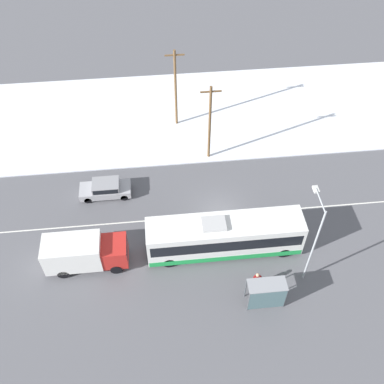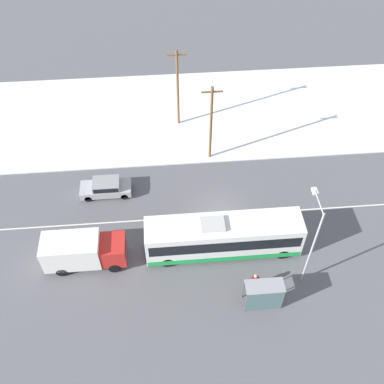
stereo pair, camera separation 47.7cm
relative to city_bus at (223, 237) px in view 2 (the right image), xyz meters
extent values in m
plane|color=#56565B|center=(0.24, 3.47, -1.71)|extent=(120.00, 120.00, 0.00)
cube|color=silver|center=(0.24, 17.19, -1.65)|extent=(80.00, 14.68, 0.12)
cube|color=silver|center=(0.24, 3.47, -1.71)|extent=(60.00, 0.12, 0.00)
cube|color=white|center=(0.00, 0.00, 0.06)|extent=(11.96, 2.55, 2.99)
cube|color=black|center=(0.00, 0.00, 0.42)|extent=(11.48, 2.57, 1.14)
cube|color=green|center=(0.00, 0.00, -1.17)|extent=(11.84, 2.57, 0.54)
cube|color=#B2B2B2|center=(-0.89, 0.00, 1.68)|extent=(1.80, 1.40, 0.24)
cylinder|color=black|center=(4.58, -1.14, -1.21)|extent=(1.00, 0.28, 1.00)
cylinder|color=black|center=(4.58, 1.13, -1.21)|extent=(1.00, 0.28, 1.00)
cylinder|color=black|center=(-4.38, -1.14, -1.21)|extent=(1.00, 0.28, 1.00)
cylinder|color=black|center=(-4.38, 1.13, -1.21)|extent=(1.00, 0.28, 1.00)
cube|color=silver|center=(-11.52, -0.28, -0.05)|extent=(4.28, 2.30, 2.34)
cube|color=red|center=(-8.43, -0.28, -0.30)|extent=(1.90, 2.18, 1.83)
cube|color=black|center=(-7.50, -0.28, 0.06)|extent=(0.06, 1.96, 0.80)
cylinder|color=black|center=(-8.43, -1.30, -1.26)|extent=(0.90, 0.26, 0.90)
cylinder|color=black|center=(-8.43, 0.74, -1.26)|extent=(0.90, 0.26, 0.90)
cylinder|color=black|center=(-12.38, -1.30, -1.26)|extent=(0.90, 0.26, 0.90)
cylinder|color=black|center=(-12.38, 0.74, -1.26)|extent=(0.90, 0.26, 0.90)
cube|color=#9E9EA3|center=(-9.44, 6.80, -1.16)|extent=(4.43, 1.80, 0.66)
cube|color=gray|center=(-9.33, 6.80, -0.53)|extent=(2.30, 1.66, 0.59)
cube|color=black|center=(-9.33, 6.80, -0.52)|extent=(2.12, 1.69, 0.47)
cylinder|color=black|center=(-10.95, 6.01, -1.39)|extent=(0.64, 0.22, 0.64)
cylinder|color=black|center=(-10.95, 7.59, -1.39)|extent=(0.64, 0.22, 0.64)
cylinder|color=black|center=(-7.82, 6.01, -1.39)|extent=(0.64, 0.22, 0.64)
cylinder|color=black|center=(-7.82, 7.59, -1.39)|extent=(0.64, 0.22, 0.64)
cylinder|color=#23232D|center=(1.78, -3.57, -1.32)|extent=(0.12, 0.12, 0.79)
cylinder|color=#23232D|center=(2.02, -3.57, -1.32)|extent=(0.12, 0.12, 0.79)
cube|color=maroon|center=(1.90, -3.57, -0.59)|extent=(0.41, 0.22, 0.65)
sphere|color=tan|center=(1.90, -3.57, -0.13)|extent=(0.28, 0.28, 0.28)
cylinder|color=maroon|center=(1.64, -3.57, -0.63)|extent=(0.10, 0.10, 0.62)
cylinder|color=maroon|center=(2.15, -3.57, -0.63)|extent=(0.10, 0.10, 0.62)
cube|color=gray|center=(2.23, -4.85, 0.66)|extent=(2.72, 1.20, 0.06)
cube|color=slate|center=(2.23, -5.43, -0.51)|extent=(2.61, 0.04, 2.16)
cylinder|color=#474C51|center=(0.91, -4.29, -0.54)|extent=(0.08, 0.08, 2.34)
cylinder|color=#474C51|center=(3.55, -4.29, -0.54)|extent=(0.08, 0.08, 2.34)
cylinder|color=#474C51|center=(0.91, -5.41, -0.54)|extent=(0.08, 0.08, 2.34)
cylinder|color=#474C51|center=(3.55, -5.41, -0.54)|extent=(0.08, 0.08, 2.34)
cylinder|color=#9EA3A8|center=(5.61, -3.22, 2.26)|extent=(0.14, 0.14, 7.95)
cylinder|color=#9EA3A8|center=(5.61, -2.17, 6.08)|extent=(0.10, 2.08, 0.10)
cube|color=silver|center=(5.61, -1.13, 6.01)|extent=(0.36, 0.60, 0.16)
cylinder|color=brown|center=(0.16, 10.61, 2.29)|extent=(0.24, 0.24, 8.00)
cube|color=brown|center=(0.16, 10.61, 5.79)|extent=(1.80, 0.12, 0.12)
cylinder|color=brown|center=(-2.46, 15.78, 2.50)|extent=(0.24, 0.24, 8.42)
cube|color=brown|center=(-2.46, 15.78, 6.21)|extent=(1.80, 0.12, 0.12)
camera|label=1|loc=(-4.58, -20.01, 28.08)|focal=42.00mm
camera|label=2|loc=(-4.10, -20.05, 28.08)|focal=42.00mm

